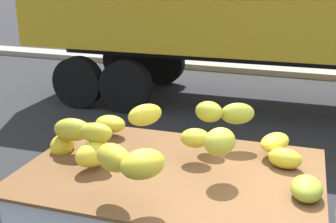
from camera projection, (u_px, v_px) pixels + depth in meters
curb_strip at (313, 73)px, 11.85m from camera, size 80.00×0.80×0.16m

